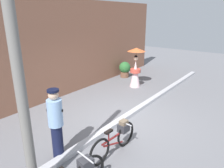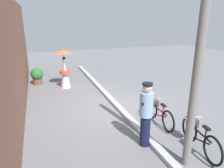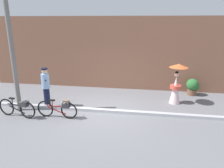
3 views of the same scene
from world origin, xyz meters
name	(u,v)px [view 1 (image 1 of 3)]	position (x,y,z in m)	size (l,w,h in m)	color
ground_plane	(124,120)	(0.00, 0.00, 0.00)	(30.00, 30.00, 0.00)	slate
building_wall	(53,50)	(0.00, 3.42, 1.92)	(14.00, 0.40, 3.85)	brown
sidewalk_curb	(124,118)	(0.00, 0.00, 0.06)	(14.00, 0.20, 0.12)	#B2B2B7
bicycle_near_officer	(116,138)	(-1.54, -0.80, 0.40)	(1.64, 0.48, 0.76)	black
person_officer	(56,122)	(-2.50, 0.19, 0.92)	(0.34, 0.35, 1.72)	#141938
person_with_parasol	(136,67)	(3.06, 1.48, 0.92)	(0.82, 0.82, 1.82)	silver
potted_plant_by_door	(125,69)	(4.06, 2.74, 0.45)	(0.62, 0.61, 0.84)	brown
utility_pole	(18,73)	(-3.50, -0.34, 2.40)	(0.18, 0.18, 4.80)	slate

